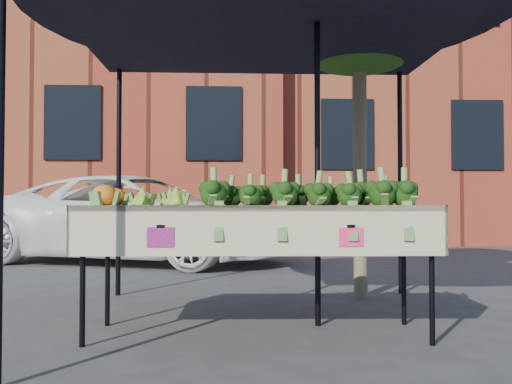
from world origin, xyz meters
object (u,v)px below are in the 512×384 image
object	(u,v)px
street_tree	(360,100)
table	(257,270)
vehicle	(138,106)
canopy	(271,145)

from	to	relation	value
street_tree	table	bearing A→B (deg)	-125.30
table	vehicle	size ratio (longest dim) A/B	0.48
canopy	vehicle	size ratio (longest dim) A/B	0.62
vehicle	canopy	bearing A→B (deg)	-138.68
canopy	street_tree	world-z (taller)	street_tree
table	canopy	bearing A→B (deg)	71.71
vehicle	street_tree	size ratio (longest dim) A/B	1.30
table	canopy	size ratio (longest dim) A/B	0.77
canopy	vehicle	xyz separation A→B (m)	(-1.83, 4.86, 1.17)
street_tree	canopy	bearing A→B (deg)	-129.48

